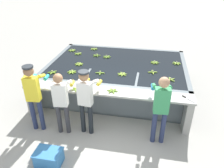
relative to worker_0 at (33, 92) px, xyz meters
The scene contains 26 objects.
ground_plane 1.92m from the worker_0, 12.97° to the left, with size 80.00×80.00×0.00m, color #A3A099.
wash_tank 2.83m from the worker_0, 55.46° to the left, with size 4.20×2.95×0.92m.
work_ledge 1.72m from the worker_0, 20.49° to the left, with size 4.20×0.45×0.92m.
worker_0 is the anchor object (origin of this frame).
worker_1 0.67m from the worker_0, ahead, with size 0.46×0.73×1.58m.
worker_2 1.22m from the worker_0, ahead, with size 0.45×0.73×1.65m.
worker_3 2.89m from the worker_0, ahead, with size 0.44×0.73×1.67m.
banana_bunch_floating_0 2.00m from the worker_0, 77.43° to the left, with size 0.28×0.28×0.08m.
banana_bunch_floating_1 3.45m from the worker_0, 24.54° to the left, with size 0.27×0.28×0.08m.
banana_bunch_floating_2 2.87m from the worker_0, 74.11° to the left, with size 0.28×0.27×0.08m.
banana_bunch_floating_3 2.94m from the worker_0, 66.88° to the left, with size 0.28×0.28×0.08m.
banana_bunch_floating_4 4.25m from the worker_0, 37.38° to the left, with size 0.28×0.28×0.08m.
banana_bunch_floating_5 1.92m from the worker_0, 50.48° to the left, with size 0.28×0.28×0.08m.
banana_bunch_floating_6 3.08m from the worker_0, 93.55° to the left, with size 0.27×0.28×0.08m.
banana_bunch_floating_7 3.41m from the worker_0, 80.91° to the left, with size 0.28×0.28×0.08m.
banana_bunch_floating_8 1.45m from the worker_0, 73.24° to the left, with size 0.28×0.28×0.08m.
banana_bunch_floating_9 2.81m from the worker_0, 87.51° to the left, with size 0.28×0.28×0.08m.
banana_bunch_floating_10 2.39m from the worker_0, 39.44° to the left, with size 0.28×0.28×0.08m.
banana_bunch_floating_11 1.27m from the worker_0, 95.31° to the left, with size 0.28×0.27×0.08m.
banana_bunch_floating_12 3.70m from the worker_0, 42.80° to the left, with size 0.28×0.28×0.08m.
banana_bunch_floating_13 3.22m from the worker_0, 34.00° to the left, with size 0.28×0.28×0.08m.
banana_bunch_ledge_0 0.68m from the worker_0, 52.33° to the left, with size 0.27×0.28×0.08m.
banana_bunch_ledge_1 1.83m from the worker_0, 17.98° to the left, with size 0.28×0.26×0.08m.
banana_bunch_ledge_2 1.02m from the worker_0, 28.96° to the left, with size 0.28×0.28×0.08m.
knife_0 3.52m from the worker_0, ahead, with size 0.27×0.26×0.02m.
crate 1.52m from the worker_0, 54.47° to the right, with size 0.55×0.39×0.32m.
Camera 1 is at (1.01, -4.24, 3.62)m, focal length 35.00 mm.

